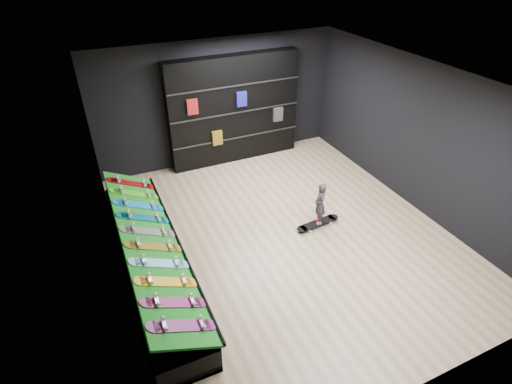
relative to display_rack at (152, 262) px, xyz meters
name	(u,v)px	position (x,y,z in m)	size (l,w,h in m)	color
floor	(283,234)	(2.55, 0.00, -0.25)	(6.00, 7.00, 0.01)	tan
ceiling	(291,83)	(2.55, 0.00, 2.75)	(6.00, 7.00, 0.01)	white
wall_back	(219,102)	(2.55, 3.50, 1.25)	(6.00, 0.02, 3.00)	black
wall_front	(439,313)	(2.55, -3.50, 1.25)	(6.00, 0.02, 3.00)	black
wall_left	(109,209)	(-0.45, 0.00, 1.25)	(0.02, 7.00, 3.00)	black
wall_right	(418,137)	(5.55, 0.00, 1.25)	(0.02, 7.00, 3.00)	black
display_rack	(152,262)	(0.00, 0.00, 0.00)	(0.90, 4.50, 0.50)	black
turf_ramp	(151,240)	(0.05, 0.00, 0.46)	(1.00, 4.50, 0.04)	#106513
back_shelving	(234,110)	(2.88, 3.32, 1.07)	(3.29, 0.38, 2.63)	black
floor_skateboard	(318,224)	(3.30, -0.06, -0.20)	(0.98, 0.22, 0.09)	black
child	(319,211)	(3.30, -0.06, 0.11)	(0.20, 0.14, 0.54)	black
display_board_0	(183,326)	(0.06, -1.90, 0.49)	(0.98, 0.22, 0.09)	#2626BF
display_board_1	(174,302)	(0.06, -1.48, 0.49)	(0.98, 0.22, 0.09)	#E5198C
display_board_2	(167,282)	(0.06, -1.06, 0.49)	(0.98, 0.22, 0.09)	yellow
display_board_3	(160,263)	(0.06, -0.63, 0.49)	(0.98, 0.22, 0.09)	#0CB2E5
display_board_4	(154,246)	(0.06, -0.21, 0.49)	(0.98, 0.22, 0.09)	yellow
display_board_5	(148,231)	(0.06, 0.21, 0.49)	(0.98, 0.22, 0.09)	black
display_board_6	(143,218)	(0.06, 0.63, 0.49)	(0.98, 0.22, 0.09)	#0C8C99
display_board_7	(139,205)	(0.06, 1.06, 0.49)	(0.98, 0.22, 0.09)	blue
display_board_8	(135,194)	(0.06, 1.48, 0.49)	(0.98, 0.22, 0.09)	green
display_board_9	(131,183)	(0.06, 1.90, 0.49)	(0.98, 0.22, 0.09)	red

